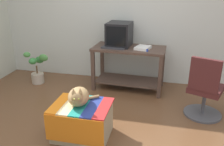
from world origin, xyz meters
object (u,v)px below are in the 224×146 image
(cat, at_px, (79,96))
(stapler, at_px, (145,50))
(ottoman_with_blanket, at_px, (82,121))
(keyboard, at_px, (113,48))
(book, at_px, (143,48))
(office_chair, at_px, (205,92))
(desk, at_px, (129,61))
(potted_plant, at_px, (37,69))
(tv_monitor, at_px, (119,34))

(cat, height_order, stapler, stapler)
(ottoman_with_blanket, bearing_deg, keyboard, 87.18)
(book, xyz_separation_m, office_chair, (0.93, -0.69, -0.38))
(cat, bearing_deg, desk, 63.08)
(keyboard, height_order, stapler, stapler)
(office_chair, height_order, stapler, office_chair)
(cat, relative_size, office_chair, 0.48)
(desk, relative_size, potted_plant, 2.06)
(desk, height_order, ottoman_with_blanket, desk)
(keyboard, distance_m, cat, 1.45)
(tv_monitor, relative_size, office_chair, 0.54)
(stapler, bearing_deg, ottoman_with_blanket, 172.17)
(desk, bearing_deg, tv_monitor, 158.83)
(office_chair, bearing_deg, cat, 49.61)
(office_chair, bearing_deg, keyboard, -2.02)
(book, bearing_deg, office_chair, -20.51)
(cat, bearing_deg, ottoman_with_blanket, -31.31)
(stapler, bearing_deg, cat, 171.00)
(potted_plant, xyz_separation_m, office_chair, (2.86, -0.58, 0.12))
(keyboard, bearing_deg, office_chair, -18.41)
(book, distance_m, potted_plant, 1.99)
(book, height_order, cat, book)
(keyboard, xyz_separation_m, cat, (-0.10, -1.42, -0.23))
(office_chair, bearing_deg, tv_monitor, -9.63)
(keyboard, relative_size, cat, 0.93)
(potted_plant, bearing_deg, ottoman_with_blanket, -45.50)
(desk, xyz_separation_m, tv_monitor, (-0.19, 0.08, 0.44))
(office_chair, bearing_deg, stapler, -10.65)
(keyboard, distance_m, book, 0.49)
(book, height_order, ottoman_with_blanket, book)
(tv_monitor, relative_size, ottoman_with_blanket, 0.70)
(tv_monitor, relative_size, book, 1.83)
(desk, xyz_separation_m, ottoman_with_blanket, (-0.32, -1.55, -0.29))
(ottoman_with_blanket, xyz_separation_m, stapler, (0.60, 1.38, 0.55))
(keyboard, height_order, potted_plant, keyboard)
(book, height_order, office_chair, office_chair)
(keyboard, height_order, office_chair, office_chair)
(tv_monitor, xyz_separation_m, cat, (-0.16, -1.63, -0.41))
(ottoman_with_blanket, relative_size, stapler, 6.27)
(desk, distance_m, book, 0.36)
(tv_monitor, xyz_separation_m, potted_plant, (-1.50, -0.24, -0.68))
(desk, distance_m, keyboard, 0.37)
(tv_monitor, relative_size, potted_plant, 0.81)
(desk, relative_size, cat, 2.90)
(office_chair, bearing_deg, desk, -10.69)
(keyboard, bearing_deg, stapler, -1.03)
(desk, xyz_separation_m, potted_plant, (-1.69, -0.16, -0.24))
(potted_plant, height_order, office_chair, office_chair)
(book, distance_m, cat, 1.62)
(tv_monitor, height_order, cat, tv_monitor)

